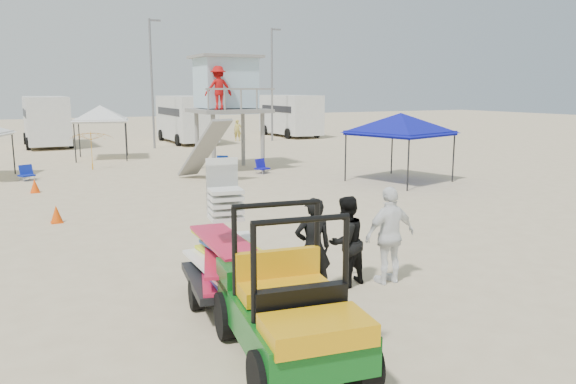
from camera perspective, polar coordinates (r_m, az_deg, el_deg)
name	(u,v)px	position (r m, az deg, el deg)	size (l,w,h in m)	color
ground	(335,286)	(10.96, 4.77, -9.47)	(140.00, 140.00, 0.00)	beige
utility_cart	(288,295)	(7.69, -0.02, -10.37)	(1.76, 2.96, 2.13)	#0D5617
surf_trailer	(227,254)	(9.75, -6.18, -6.29)	(1.61, 2.59, 2.28)	black
man_left	(313,248)	(10.10, 2.54, -5.70)	(0.67, 0.44, 1.84)	black
man_mid	(345,241)	(10.74, 5.86, -5.02)	(0.85, 0.66, 1.74)	black
man_right	(390,235)	(11.00, 10.32, -4.35)	(1.11, 0.46, 1.90)	white
lifeguard_tower	(225,87)	(26.22, -6.40, 10.54)	(3.20, 3.20, 5.12)	gray
canopy_blue	(401,117)	(23.14, 11.38, 7.52)	(4.00, 4.00, 3.19)	black
canopy_white_c	(100,108)	(31.82, -18.55, 8.09)	(3.15, 3.15, 3.28)	black
umbrella_b	(92,150)	(27.71, -19.25, 4.01)	(1.99, 2.03, 1.83)	orange
cone_near	(56,214)	(17.13, -22.47, -2.08)	(0.34, 0.34, 0.50)	#E94907
cone_far	(35,186)	(22.43, -24.33, 0.57)	(0.34, 0.34, 0.50)	#FB4907
beach_chair_a	(26,173)	(25.61, -25.05, 1.78)	(0.70, 0.77, 0.64)	#0E219A
beach_chair_b	(261,166)	(25.25, -2.73, 2.63)	(0.70, 0.77, 0.64)	#100E9E
beach_chair_c	(223,163)	(26.62, -6.63, 2.98)	(0.73, 0.82, 0.64)	#1034AE
rv_mid_left	(46,119)	(40.39, -23.38, 6.83)	(2.65, 6.50, 3.25)	silver
rv_mid_right	(186,117)	(40.46, -10.33, 7.52)	(2.64, 7.00, 3.25)	silver
rv_far_right	(290,114)	(45.19, 0.22, 7.97)	(2.64, 6.60, 3.25)	silver
light_pole_left	(152,85)	(36.75, -13.66, 10.55)	(0.14, 0.14, 8.00)	slate
light_pole_right	(272,85)	(41.14, -1.64, 10.79)	(0.14, 0.14, 8.00)	slate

